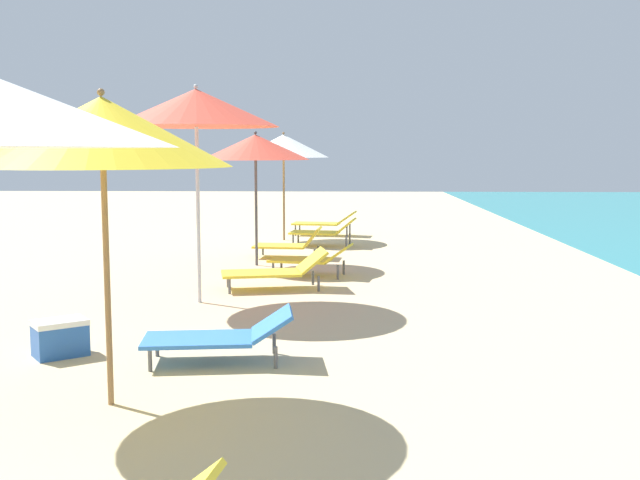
{
  "coord_description": "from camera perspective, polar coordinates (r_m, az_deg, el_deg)",
  "views": [
    {
      "loc": [
        2.14,
        1.77,
        2.08
      ],
      "look_at": [
        1.88,
        9.68,
        1.14
      ],
      "focal_mm": 42.69,
      "sensor_mm": 36.0,
      "label": 1
    }
  ],
  "objects": [
    {
      "name": "umbrella_fifth",
      "position": [
        13.67,
        -4.85,
        6.94
      ],
      "size": [
        1.94,
        1.94,
        2.41
      ],
      "color": "#4C4C51",
      "rests_on": "ground"
    },
    {
      "name": "umbrella_farthest",
      "position": [
        17.54,
        -2.75,
        7.05
      ],
      "size": [
        2.07,
        2.07,
        2.49
      ],
      "color": "olive",
      "rests_on": "ground"
    },
    {
      "name": "lounger_third_shoreside",
      "position": [
        7.58,
        -7.5,
        -7.09
      ],
      "size": [
        1.52,
        0.8,
        0.52
      ],
      "rotation": [
        0.0,
        0.0,
        3.26
      ],
      "color": "blue",
      "rests_on": "ground"
    },
    {
      "name": "cooler_box",
      "position": [
        8.19,
        -18.9,
        -6.94
      ],
      "size": [
        0.62,
        0.59,
        0.37
      ],
      "color": "#2659B2",
      "rests_on": "ground"
    },
    {
      "name": "lounger_fourth_shoreside",
      "position": [
        11.41,
        -3.3,
        -2.24
      ],
      "size": [
        1.66,
        0.94,
        0.59
      ],
      "rotation": [
        0.0,
        0.0,
        3.34
      ],
      "color": "yellow",
      "rests_on": "ground"
    },
    {
      "name": "lounger_farthest_inland",
      "position": [
        16.48,
        0.3,
        0.68
      ],
      "size": [
        1.48,
        0.83,
        0.61
      ],
      "rotation": [
        0.0,
        0.0,
        3.0
      ],
      "color": "yellow",
      "rests_on": "ground"
    },
    {
      "name": "lounger_fifth_inland",
      "position": [
        12.6,
        -0.63,
        -1.38
      ],
      "size": [
        1.44,
        0.84,
        0.54
      ],
      "rotation": [
        0.0,
        0.0,
        2.95
      ],
      "color": "yellow",
      "rests_on": "ground"
    },
    {
      "name": "lounger_farthest_shoreside",
      "position": [
        18.59,
        0.39,
        1.34
      ],
      "size": [
        1.61,
        0.82,
        0.6
      ],
      "rotation": [
        0.0,
        0.0,
        2.99
      ],
      "color": "yellow",
      "rests_on": "ground"
    },
    {
      "name": "umbrella_fourth",
      "position": [
        10.39,
        -9.27,
        9.74
      ],
      "size": [
        2.22,
        2.22,
        2.95
      ],
      "color": "silver",
      "rests_on": "ground"
    },
    {
      "name": "lounger_fifth_shoreside",
      "position": [
        14.75,
        -2.26,
        -0.26
      ],
      "size": [
        1.34,
        0.77,
        0.6
      ],
      "rotation": [
        0.0,
        0.0,
        3.05
      ],
      "color": "yellow",
      "rests_on": "ground"
    },
    {
      "name": "umbrella_third",
      "position": [
        6.28,
        -16.02,
        7.79
      ],
      "size": [
        2.05,
        2.05,
        2.56
      ],
      "color": "olive",
      "rests_on": "ground"
    }
  ]
}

